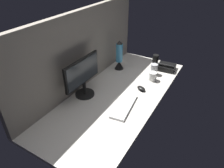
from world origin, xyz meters
TOP-DOWN VIEW (x-y plane):
  - ground_plane at (0.00, 0.00)cm, footprint 180.00×80.00cm
  - cubicle_wall_back at (0.00, 37.50)cm, footprint 180.00×5.00cm
  - monitor at (-17.74, 25.12)cm, footprint 44.94×18.00cm
  - keyboard at (-15.29, -15.88)cm, footprint 38.41×17.83cm
  - mouse at (16.65, -18.10)cm, footprint 9.10×11.06cm
  - mug_black_travel at (76.55, -9.91)cm, footprint 6.91×6.91cm
  - mug_steel at (53.15, -16.97)cm, footprint 7.56×7.56cm
  - mug_ceramic_white at (39.99, -20.61)cm, footprint 8.17×8.17cm
  - lava_lamp at (44.64, 22.08)cm, footprint 10.41×10.41cm
  - desk_phone at (70.33, -25.83)cm, footprint 18.58×20.40cm

SIDE VIEW (x-z plane):
  - ground_plane at x=0.00cm, z-range -3.00..0.00cm
  - keyboard at x=-15.29cm, z-range 0.00..2.00cm
  - mouse at x=16.65cm, z-range 0.00..3.40cm
  - desk_phone at x=70.33cm, z-range -1.21..7.59cm
  - mug_ceramic_white at x=39.99cm, z-range 0.00..9.01cm
  - mug_steel at x=53.15cm, z-range 0.00..11.74cm
  - mug_black_travel at x=76.55cm, z-range 0.00..12.00cm
  - lava_lamp at x=44.64cm, z-range -2.74..31.33cm
  - monitor at x=-17.74cm, z-range 2.26..39.16cm
  - cubicle_wall_back at x=0.00cm, z-range 0.00..72.98cm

